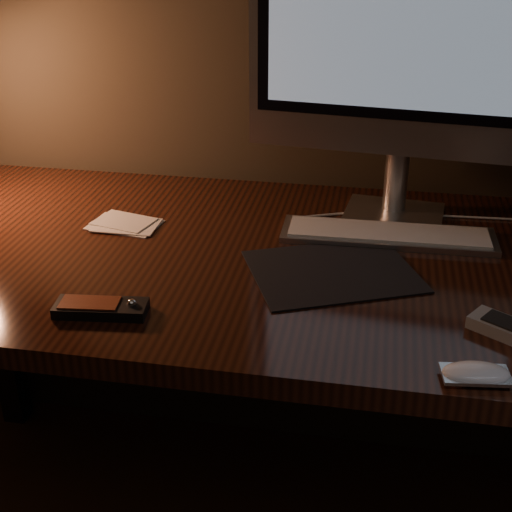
% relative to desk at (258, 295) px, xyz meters
% --- Properties ---
extents(desk, '(1.60, 0.75, 0.75)m').
position_rel_desk_xyz_m(desk, '(0.00, 0.00, 0.00)').
color(desk, '#32150B').
rests_on(desk, ground).
extents(monitor, '(0.61, 0.20, 0.64)m').
position_rel_desk_xyz_m(monitor, '(0.26, 0.14, 0.51)').
color(monitor, silver).
rests_on(monitor, desk).
extents(keyboard, '(0.41, 0.12, 0.02)m').
position_rel_desk_xyz_m(keyboard, '(0.25, 0.04, 0.14)').
color(keyboard, silver).
rests_on(keyboard, desk).
extents(mousepad, '(0.35, 0.32, 0.00)m').
position_rel_desk_xyz_m(mousepad, '(0.15, -0.12, 0.13)').
color(mousepad, black).
rests_on(mousepad, desk).
extents(mouse, '(0.10, 0.06, 0.02)m').
position_rel_desk_xyz_m(mouse, '(0.37, -0.41, 0.14)').
color(mouse, white).
rests_on(mouse, desk).
extents(media_remote, '(0.15, 0.07, 0.03)m').
position_rel_desk_xyz_m(media_remote, '(-0.19, -0.33, 0.14)').
color(media_remote, black).
rests_on(media_remote, desk).
extents(papers, '(0.15, 0.11, 0.01)m').
position_rel_desk_xyz_m(papers, '(-0.27, 0.01, 0.13)').
color(papers, white).
rests_on(papers, desk).
extents(cable, '(0.54, 0.11, 0.00)m').
position_rel_desk_xyz_m(cable, '(0.32, 0.15, 0.13)').
color(cable, white).
rests_on(cable, desk).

